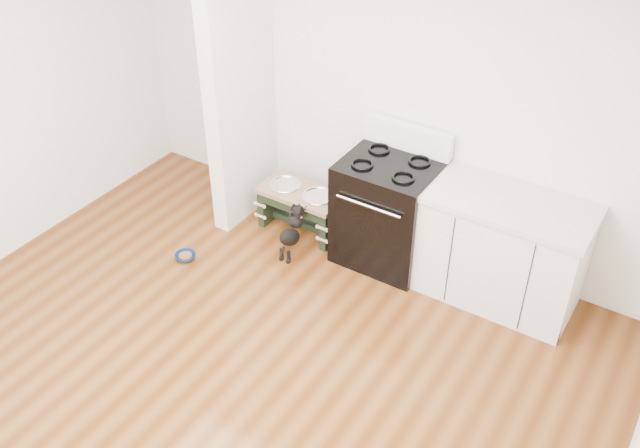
# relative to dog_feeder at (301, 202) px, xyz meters

# --- Properties ---
(ground) EXTENTS (5.00, 5.00, 0.00)m
(ground) POSITION_rel_dog_feeder_xyz_m (0.57, -2.09, -0.29)
(ground) COLOR #4D260D
(ground) RESTS_ON ground
(room_shell) EXTENTS (5.00, 5.00, 5.00)m
(room_shell) POSITION_rel_dog_feeder_xyz_m (0.57, -2.09, 1.33)
(room_shell) COLOR silver
(room_shell) RESTS_ON ground
(partition_wall) EXTENTS (0.15, 0.80, 2.70)m
(partition_wall) POSITION_rel_dog_feeder_xyz_m (-0.61, 0.01, 1.06)
(partition_wall) COLOR silver
(partition_wall) RESTS_ON ground
(oven_range) EXTENTS (0.76, 0.69, 1.14)m
(oven_range) POSITION_rel_dog_feeder_xyz_m (0.82, 0.07, 0.19)
(oven_range) COLOR black
(oven_range) RESTS_ON ground
(cabinet_run) EXTENTS (1.24, 0.64, 0.91)m
(cabinet_run) POSITION_rel_dog_feeder_xyz_m (1.80, 0.08, 0.16)
(cabinet_run) COLOR silver
(cabinet_run) RESTS_ON ground
(dog_feeder) EXTENTS (0.75, 0.40, 0.43)m
(dog_feeder) POSITION_rel_dog_feeder_xyz_m (0.00, 0.00, 0.00)
(dog_feeder) COLOR black
(dog_feeder) RESTS_ON ground
(puppy) EXTENTS (0.13, 0.38, 0.46)m
(puppy) POSITION_rel_dog_feeder_xyz_m (0.13, -0.34, -0.04)
(puppy) COLOR black
(puppy) RESTS_ON ground
(floor_bowl) EXTENTS (0.22, 0.22, 0.05)m
(floor_bowl) POSITION_rel_dog_feeder_xyz_m (-0.60, -0.90, -0.26)
(floor_bowl) COLOR navy
(floor_bowl) RESTS_ON ground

